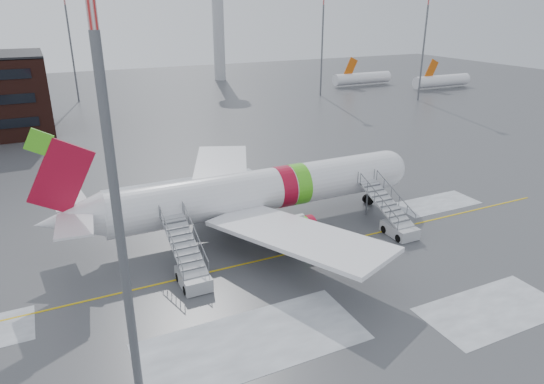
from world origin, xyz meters
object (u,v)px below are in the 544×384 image
airstair_fwd (395,221)px  light_mast_near (113,182)px  airstair_aft (190,267)px  pushback_tug (294,238)px  airliner (253,192)px

airstair_fwd → light_mast_near: size_ratio=0.33×
light_mast_near → airstair_aft: bearing=60.2°
airstair_aft → light_mast_near: 16.06m
airstair_aft → pushback_tug: airstair_aft is taller
light_mast_near → airstair_fwd: bearing=22.2°
airstair_fwd → airstair_aft: same height
airstair_aft → light_mast_near: bearing=-119.8°
airliner → airstair_fwd: size_ratio=4.55×
airstair_aft → pushback_tug: (9.62, 1.58, -0.35)m
light_mast_near → pushback_tug: bearing=37.2°
airstair_fwd → airstair_aft: size_ratio=1.00×
airstair_fwd → light_mast_near: (-24.81, -10.12, 11.03)m
airliner → pushback_tug: airliner is taller
pushback_tug → light_mast_near: 22.46m
airliner → pushback_tug: size_ratio=11.11×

